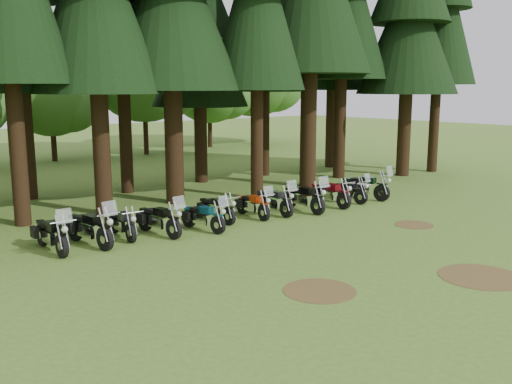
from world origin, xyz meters
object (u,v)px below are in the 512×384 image
motorcycle_7 (274,202)px  motorcycle_9 (329,194)px  motorcycle_8 (304,198)px  motorcycle_10 (346,192)px  motorcycle_1 (89,229)px  motorcycle_2 (122,224)px  motorcycle_11 (364,187)px  motorcycle_0 (51,235)px  motorcycle_3 (159,221)px  motorcycle_4 (203,218)px  motorcycle_6 (253,206)px  motorcycle_5 (216,209)px

motorcycle_7 → motorcycle_9: 2.81m
motorcycle_8 → motorcycle_10: 2.68m
motorcycle_1 → motorcycle_9: motorcycle_1 is taller
motorcycle_2 → motorcycle_11: bearing=1.8°
motorcycle_10 → motorcycle_0: bearing=167.4°
motorcycle_7 → motorcycle_1: bearing=-178.7°
motorcycle_3 → motorcycle_4: bearing=-22.9°
motorcycle_6 → motorcycle_10: bearing=1.2°
motorcycle_0 → motorcycle_1: size_ratio=0.95×
motorcycle_5 → motorcycle_0: bearing=179.4°
motorcycle_8 → motorcycle_4: bearing=-175.9°
motorcycle_10 → motorcycle_3: bearing=168.5°
motorcycle_1 → motorcycle_7: size_ratio=1.07×
motorcycle_1 → motorcycle_8: bearing=-12.5°
motorcycle_0 → motorcycle_3: bearing=-5.5°
motorcycle_5 → motorcycle_10: bearing=-6.8°
motorcycle_7 → motorcycle_11: motorcycle_11 is taller
motorcycle_3 → motorcycle_11: (10.17, -0.38, 0.03)m
motorcycle_7 → motorcycle_6: bearing=179.2°
motorcycle_0 → motorcycle_9: size_ratio=1.02×
motorcycle_0 → motorcycle_1: motorcycle_1 is taller
motorcycle_7 → motorcycle_10: bearing=-0.0°
motorcycle_1 → motorcycle_4: motorcycle_1 is taller
motorcycle_6 → motorcycle_9: motorcycle_6 is taller
motorcycle_2 → motorcycle_8: motorcycle_8 is taller
motorcycle_8 → motorcycle_9: (1.54, 0.05, -0.03)m
motorcycle_2 → motorcycle_7: size_ratio=0.92×
motorcycle_1 → motorcycle_7: motorcycle_1 is taller
motorcycle_1 → motorcycle_10: motorcycle_1 is taller
motorcycle_8 → motorcycle_1: bearing=179.4°
motorcycle_0 → motorcycle_11: bearing=-2.6°
motorcycle_2 → motorcycle_3: size_ratio=0.92×
motorcycle_4 → motorcycle_11: bearing=-7.4°
motorcycle_1 → motorcycle_4: 3.87m
motorcycle_5 → motorcycle_10: 6.42m
motorcycle_3 → motorcycle_4: size_ratio=1.09×
motorcycle_4 → motorcycle_7: bearing=-1.8°
motorcycle_5 → motorcycle_11: bearing=-6.1°
motorcycle_0 → motorcycle_7: 8.57m
motorcycle_1 → motorcycle_10: size_ratio=1.17×
motorcycle_3 → motorcycle_9: (7.87, -0.41, -0.01)m
motorcycle_3 → motorcycle_11: 10.18m
motorcycle_1 → motorcycle_5: (4.94, 0.10, -0.08)m
motorcycle_11 → motorcycle_3: bearing=167.6°
motorcycle_0 → motorcycle_6: motorcycle_0 is taller
motorcycle_0 → motorcycle_3: size_ratio=1.02×
motorcycle_7 → motorcycle_11: (5.10, -0.31, 0.03)m
motorcycle_4 → motorcycle_8: (4.85, -0.01, 0.07)m
motorcycle_0 → motorcycle_9: motorcycle_0 is taller
motorcycle_0 → motorcycle_2: bearing=3.6°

